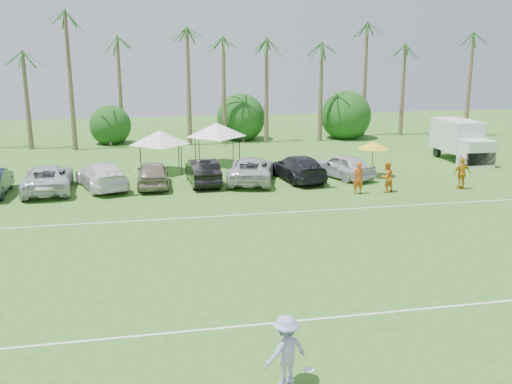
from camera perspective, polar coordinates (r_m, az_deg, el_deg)
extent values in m
plane|color=#376A20|center=(16.35, 1.82, -16.25)|extent=(120.00, 120.00, 0.00)
cube|color=white|center=(18.06, 0.33, -13.10)|extent=(80.00, 0.10, 0.01)
cube|color=white|center=(29.12, -4.50, -2.47)|extent=(80.00, 0.10, 0.01)
cone|color=brown|center=(52.56, -21.28, 9.52)|extent=(0.44, 0.44, 10.00)
cone|color=brown|center=(52.02, -16.92, 10.38)|extent=(0.44, 0.44, 11.00)
cone|color=brown|center=(51.91, -12.35, 8.99)|extent=(0.44, 0.44, 8.00)
cone|color=brown|center=(51.98, -7.91, 9.73)|extent=(0.44, 0.44, 9.00)
cone|color=brown|center=(52.35, -3.49, 10.42)|extent=(0.44, 0.44, 10.00)
cone|color=brown|center=(53.03, 0.87, 11.03)|extent=(0.44, 0.44, 11.00)
cone|color=brown|center=(54.41, 6.09, 9.44)|extent=(0.44, 0.44, 8.00)
cone|color=brown|center=(56.07, 11.05, 9.91)|extent=(0.44, 0.44, 9.00)
cone|color=brown|center=(58.13, 15.72, 10.28)|extent=(0.44, 0.44, 10.00)
cone|color=brown|center=(60.02, 19.21, 10.61)|extent=(0.44, 0.44, 11.00)
cylinder|color=brown|center=(53.34, -14.32, 5.43)|extent=(0.30, 0.30, 1.40)
sphere|color=#124313|center=(53.20, -14.39, 6.60)|extent=(4.00, 4.00, 4.00)
cylinder|color=brown|center=(54.08, -1.46, 5.97)|extent=(0.30, 0.30, 1.40)
sphere|color=#124313|center=(53.93, -1.47, 7.13)|extent=(4.00, 4.00, 4.00)
cylinder|color=brown|center=(56.66, 8.61, 6.18)|extent=(0.30, 0.30, 1.40)
sphere|color=#124313|center=(56.52, 8.65, 7.29)|extent=(4.00, 4.00, 4.00)
imported|color=#CE4C16|center=(33.98, 10.16, 1.40)|extent=(0.75, 0.54, 1.92)
imported|color=orange|center=(34.74, 12.93, 1.47)|extent=(1.06, 0.94, 1.83)
imported|color=orange|center=(36.83, 19.89, 1.77)|extent=(1.17, 0.55, 1.95)
cube|color=silver|center=(46.74, 19.41, 5.40)|extent=(2.43, 4.33, 2.32)
cube|color=silver|center=(44.35, 21.16, 3.62)|extent=(2.18, 1.73, 1.95)
cube|color=black|center=(43.81, 21.59, 3.09)|extent=(2.14, 0.34, 0.93)
cube|color=#E5590C|center=(47.38, 20.61, 4.90)|extent=(0.06, 1.48, 0.83)
cylinder|color=black|center=(44.13, 19.94, 2.94)|extent=(0.30, 0.84, 0.83)
cylinder|color=black|center=(45.08, 21.99, 2.98)|extent=(0.30, 0.84, 0.83)
cylinder|color=black|center=(47.49, 17.65, 3.85)|extent=(0.30, 0.84, 0.83)
cylinder|color=black|center=(48.37, 19.60, 3.87)|extent=(0.30, 0.84, 0.83)
cylinder|color=black|center=(38.70, -11.46, 2.88)|extent=(0.06, 0.06, 1.93)
cylinder|color=black|center=(38.79, -7.47, 3.07)|extent=(0.06, 0.06, 1.93)
cylinder|color=black|center=(41.36, -11.48, 3.59)|extent=(0.06, 0.06, 1.93)
cylinder|color=black|center=(41.44, -7.74, 3.76)|extent=(0.06, 0.06, 1.93)
pyramid|color=white|center=(39.75, -9.65, 6.08)|extent=(4.18, 4.18, 0.97)
cylinder|color=black|center=(40.72, -5.70, 3.74)|extent=(0.06, 0.06, 2.07)
cylinder|color=black|center=(41.11, -1.66, 3.90)|extent=(0.06, 0.06, 2.07)
cylinder|color=black|center=(43.58, -6.10, 4.40)|extent=(0.06, 0.06, 2.07)
cylinder|color=black|center=(43.94, -2.31, 4.54)|extent=(0.06, 0.06, 2.07)
pyramid|color=white|center=(42.01, -3.99, 6.94)|extent=(4.48, 4.48, 1.04)
cylinder|color=black|center=(38.87, 11.57, 3.08)|extent=(0.05, 0.05, 2.14)
cone|color=yellow|center=(38.68, 11.64, 4.63)|extent=(2.14, 2.14, 0.49)
imported|color=#A299D9|center=(14.80, 3.00, -15.57)|extent=(1.38, 1.09, 1.87)
cylinder|color=white|center=(15.06, 5.30, -17.28)|extent=(0.27, 0.27, 0.03)
imported|color=silver|center=(36.23, -20.09, 1.31)|extent=(3.05, 6.00, 1.63)
imported|color=white|center=(36.10, -15.18, 1.63)|extent=(3.87, 6.03, 1.63)
imported|color=gray|center=(35.81, -10.25, 1.80)|extent=(2.07, 4.83, 1.63)
imported|color=black|center=(36.15, -5.35, 2.08)|extent=(1.90, 4.99, 1.63)
imported|color=silver|center=(36.51, -0.50, 2.26)|extent=(4.11, 6.35, 1.63)
imported|color=black|center=(37.17, 4.21, 2.43)|extent=(2.98, 5.85, 1.63)
imported|color=silver|center=(38.15, 8.68, 2.61)|extent=(3.56, 5.14, 1.63)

